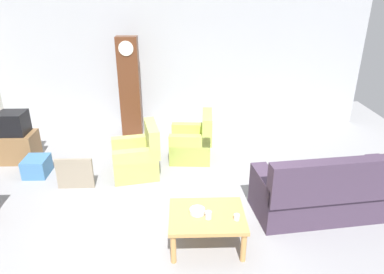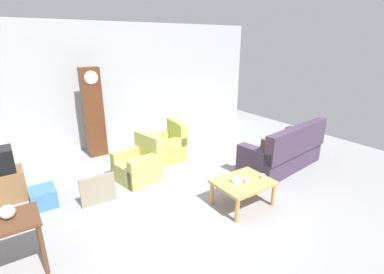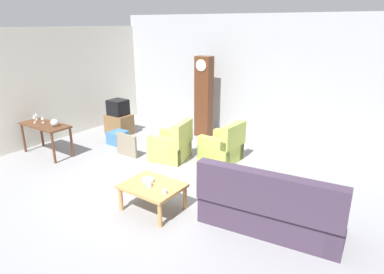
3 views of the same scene
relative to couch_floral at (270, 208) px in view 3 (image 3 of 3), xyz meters
name	(u,v)px [view 3 (image 3 of 3)]	position (x,y,z in m)	size (l,w,h in m)	color
ground_plane	(166,186)	(-2.17, 0.19, -0.35)	(10.40, 10.40, 0.00)	gray
garage_door_wall	(252,78)	(-2.17, 3.79, 1.25)	(8.40, 0.16, 3.20)	#ADAFB5
pegboard_wall_left	(48,86)	(-6.37, 0.59, 1.09)	(0.12, 6.40, 2.88)	silver
couch_floral	(270,208)	(0.00, 0.00, 0.00)	(2.19, 1.13, 1.04)	#423347
armchair_olive_near	(172,146)	(-2.91, 1.30, -0.05)	(0.93, 0.90, 0.92)	tan
armchair_olive_far	(223,148)	(-1.91, 1.89, -0.05)	(0.84, 0.81, 0.92)	#B0C152
coffee_table_wood	(153,188)	(-1.82, -0.60, 0.04)	(0.96, 0.76, 0.46)	tan
console_table_dark	(45,129)	(-5.51, -0.15, 0.29)	(1.30, 0.56, 0.75)	#56331E
grandfather_clock	(204,97)	(-3.23, 3.13, 0.74)	(0.44, 0.30, 2.16)	#562D19
tv_stand_cabinet	(119,124)	(-5.25, 1.90, -0.07)	(0.68, 0.52, 0.56)	brown
tv_crt	(118,107)	(-5.25, 1.90, 0.42)	(0.48, 0.44, 0.42)	black
framed_picture_leaning	(127,145)	(-3.89, 0.85, -0.09)	(0.60, 0.05, 0.53)	gray
storage_box_blue	(118,137)	(-4.71, 1.32, -0.19)	(0.40, 0.46, 0.32)	teal
glass_dome_cloche	(54,123)	(-5.17, -0.11, 0.48)	(0.17, 0.17, 0.17)	silver
cup_white_porcelain	(165,192)	(-1.46, -0.72, 0.14)	(0.07, 0.07, 0.07)	white
cup_blue_rimmed	(149,184)	(-1.81, -0.68, 0.15)	(0.08, 0.08, 0.10)	silver
bowl_white_stacked	(148,180)	(-1.94, -0.57, 0.13)	(0.19, 0.19, 0.06)	white
wine_glass_tall	(36,115)	(-5.99, -0.06, 0.52)	(0.06, 0.06, 0.19)	silver
wine_glass_mid	(34,117)	(-5.79, -0.22, 0.53)	(0.07, 0.07, 0.21)	silver
wine_glass_short	(43,119)	(-5.62, -0.11, 0.50)	(0.07, 0.07, 0.16)	silver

